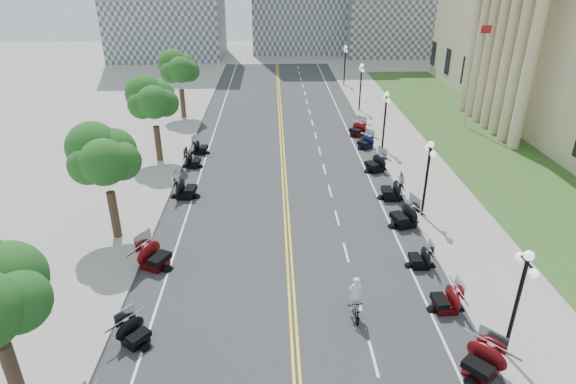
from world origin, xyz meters
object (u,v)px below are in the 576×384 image
object	(u,v)px
flagpole	(473,76)
cyclist_rider	(356,281)
motorcycle_n_3	(483,360)
bicycle	(354,307)

from	to	relation	value
flagpole	cyclist_rider	size ratio (longest dim) A/B	5.51
motorcycle_n_3	cyclist_rider	size ratio (longest dim) A/B	1.15
flagpole	motorcycle_n_3	size ratio (longest dim) A/B	4.78
flagpole	cyclist_rider	bearing A→B (deg)	-119.06
flagpole	motorcycle_n_3	distance (m)	33.04
flagpole	cyclist_rider	world-z (taller)	flagpole
flagpole	motorcycle_n_3	bearing A→B (deg)	-109.19
flagpole	cyclist_rider	distance (m)	31.45
bicycle	cyclist_rider	xyz separation A→B (m)	(0.00, 0.00, 1.44)
flagpole	bicycle	bearing A→B (deg)	-119.06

